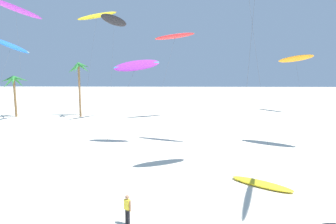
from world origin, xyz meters
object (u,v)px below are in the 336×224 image
at_px(flying_kite_2, 136,65).
at_px(flying_kite_5, 114,20).
at_px(flying_kite_1, 295,59).
at_px(flying_kite_8, 97,16).
at_px(flying_kite_4, 11,46).
at_px(grounded_kite_0, 262,184).
at_px(flying_kite_10, 15,9).
at_px(flying_kite_11, 175,36).
at_px(palm_tree_1, 79,72).
at_px(palm_tree_0, 14,84).
at_px(person_foreground_walker, 127,208).

distance_m(flying_kite_2, flying_kite_5, 18.84).
bearing_deg(flying_kite_1, flying_kite_8, -168.50).
xyz_separation_m(flying_kite_5, flying_kite_8, (-3.65, 3.13, 1.30)).
bearing_deg(flying_kite_4, grounded_kite_0, -38.90).
bearing_deg(flying_kite_1, flying_kite_5, -162.32).
height_order(flying_kite_4, flying_kite_10, flying_kite_10).
bearing_deg(flying_kite_10, flying_kite_1, 12.72).
relative_size(flying_kite_1, flying_kite_11, 0.77).
height_order(flying_kite_1, grounded_kite_0, flying_kite_1).
height_order(flying_kite_5, flying_kite_11, flying_kite_5).
xyz_separation_m(flying_kite_5, grounded_kite_0, (16.09, -28.72, -15.98)).
relative_size(flying_kite_1, flying_kite_10, 0.59).
xyz_separation_m(flying_kite_1, flying_kite_10, (-49.41, -11.15, 7.52)).
bearing_deg(flying_kite_4, palm_tree_1, 33.27).
height_order(palm_tree_0, flying_kite_1, flying_kite_1).
height_order(flying_kite_8, flying_kite_10, flying_kite_10).
distance_m(palm_tree_0, flying_kite_1, 52.83).
height_order(flying_kite_1, person_foreground_walker, flying_kite_1).
distance_m(flying_kite_5, flying_kite_8, 4.98).
distance_m(flying_kite_2, person_foreground_walker, 19.51).
bearing_deg(palm_tree_1, flying_kite_5, -17.95).
bearing_deg(flying_kite_5, grounded_kite_0, -60.74).
xyz_separation_m(flying_kite_4, person_foreground_walker, (22.88, -30.78, -10.98)).
bearing_deg(palm_tree_0, palm_tree_1, 1.96).
xyz_separation_m(flying_kite_2, flying_kite_10, (-21.52, 15.87, 9.36)).
distance_m(flying_kite_2, flying_kite_11, 19.26).
relative_size(flying_kite_5, person_foreground_walker, 10.70).
bearing_deg(palm_tree_1, flying_kite_10, -163.46).
distance_m(flying_kite_5, flying_kite_11, 10.28).
xyz_separation_m(flying_kite_11, person_foreground_walker, (-2.33, -35.88, -12.94)).
bearing_deg(palm_tree_0, flying_kite_4, -60.19).
bearing_deg(grounded_kite_0, flying_kite_10, 138.49).
height_order(palm_tree_1, flying_kite_1, flying_kite_1).
relative_size(flying_kite_11, person_foreground_walker, 9.25).
height_order(flying_kite_8, person_foreground_walker, flying_kite_8).
bearing_deg(palm_tree_0, flying_kite_11, -0.17).
height_order(flying_kite_1, flying_kite_2, flying_kite_1).
bearing_deg(flying_kite_2, grounded_kite_0, -49.98).
height_order(flying_kite_2, flying_kite_5, flying_kite_5).
bearing_deg(palm_tree_0, flying_kite_2, -37.10).
height_order(flying_kite_8, grounded_kite_0, flying_kite_8).
height_order(palm_tree_1, flying_kite_2, flying_kite_2).
bearing_deg(palm_tree_0, flying_kite_1, 9.71).
relative_size(palm_tree_1, flying_kite_5, 0.55).
bearing_deg(grounded_kite_0, flying_kite_5, 119.26).
bearing_deg(person_foreground_walker, grounded_kite_0, 32.33).
relative_size(flying_kite_4, flying_kite_8, 0.72).
bearing_deg(flying_kite_2, flying_kite_8, 115.62).
relative_size(flying_kite_5, flying_kite_8, 0.93).
xyz_separation_m(flying_kite_1, grounded_kite_0, (-17.47, -39.42, -10.30)).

